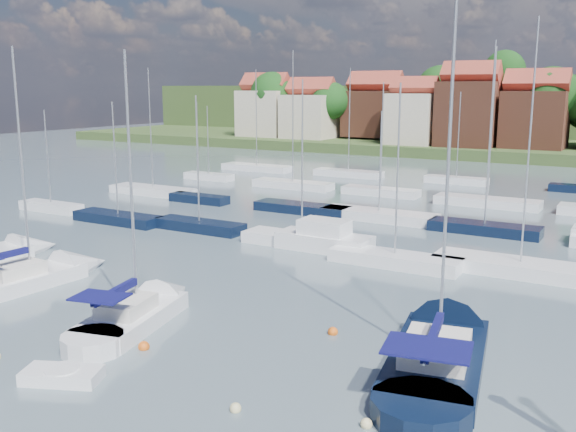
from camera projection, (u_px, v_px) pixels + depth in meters
The scene contains 10 objects.
ground at pixel (469, 212), 60.99m from camera, with size 260.00×260.00×0.00m, color #415059.
sailboat_left at pixel (43, 276), 38.95m from camera, with size 3.58×11.24×15.09m.
sailboat_centre at pixel (144, 311), 32.83m from camera, with size 5.11×11.00×14.51m.
sailboat_navy at pixel (443, 344), 28.63m from camera, with size 6.05×14.34×19.15m.
tender at pixel (62, 375), 25.74m from camera, with size 3.41×2.54×0.67m.
buoy_c at pixel (144, 349), 29.01m from camera, with size 0.52×0.52×0.52m, color #D85914.
buoy_d at pixel (236, 411), 23.44m from camera, with size 0.44×0.44×0.44m, color beige.
buoy_e at pixel (333, 334), 30.76m from camera, with size 0.50×0.50×0.50m, color #D85914.
buoy_f at pixel (366, 427), 22.35m from camera, with size 0.43×0.43×0.43m, color beige.
marina_field at pixel (477, 218), 55.86m from camera, with size 79.62×41.41×15.93m.
Camera 1 is at (15.08, -20.46, 11.62)m, focal length 40.00 mm.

